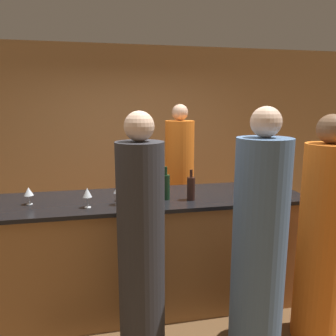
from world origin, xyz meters
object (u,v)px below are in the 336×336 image
guest_0 (141,253)px  wine_bottle_1 (191,188)px  bartender (179,189)px  guest_2 (259,251)px  guest_1 (321,240)px  wine_bottle_0 (166,186)px

guest_0 → wine_bottle_1: 0.84m
bartender → wine_bottle_1: bartender is taller
guest_2 → wine_bottle_1: bearing=113.0°
guest_1 → wine_bottle_1: guest_1 is taller
guest_0 → wine_bottle_0: guest_0 is taller
guest_2 → wine_bottle_0: 1.00m
guest_1 → wine_bottle_0: size_ratio=6.16×
bartender → guest_1: (0.76, -1.67, -0.04)m
bartender → wine_bottle_1: bearing=81.8°
guest_0 → guest_1: 1.44m
guest_0 → guest_1: size_ratio=1.02×
wine_bottle_0 → wine_bottle_1: bearing=-17.3°
guest_0 → wine_bottle_0: bearing=64.5°
guest_1 → wine_bottle_0: bearing=149.9°
guest_1 → wine_bottle_0: 1.36m
guest_1 → guest_0: bearing=179.4°
bartender → wine_bottle_0: 1.11m
guest_1 → guest_2: 0.63m
bartender → wine_bottle_1: 1.12m
guest_1 → guest_2: (-0.61, -0.13, 0.02)m
guest_2 → wine_bottle_0: (-0.53, 0.79, 0.31)m
guest_1 → guest_2: bearing=-167.6°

